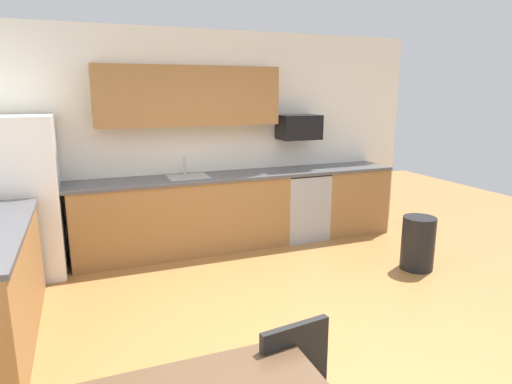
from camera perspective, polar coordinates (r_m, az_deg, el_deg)
name	(u,v)px	position (r m, az deg, el deg)	size (l,w,h in m)	color
ground_plane	(301,337)	(3.81, 5.80, -18.08)	(12.00, 12.00, 0.00)	#9E6B38
wall_back	(209,139)	(5.78, -6.04, 6.78)	(5.80, 0.10, 2.70)	white
cabinet_run_back	(184,217)	(5.51, -9.30, -3.16)	(2.61, 0.60, 0.90)	olive
cabinet_run_back_right	(349,200)	(6.42, 11.89, -0.99)	(0.94, 0.60, 0.90)	olive
countertop_back	(218,177)	(5.51, -4.96, 1.98)	(4.80, 0.64, 0.04)	#4C4C51
upper_cabinets_back	(189,96)	(5.46, -8.65, 12.15)	(2.20, 0.34, 0.70)	olive
refrigerator	(21,198)	(5.27, -28.04, -0.69)	(0.76, 0.70, 1.72)	white
oven_range	(301,204)	(6.03, 5.77, -1.60)	(0.60, 0.60, 0.91)	#999BA0
microwave	(299,127)	(5.95, 5.55, 8.32)	(0.54, 0.36, 0.32)	black
sink_basin	(188,182)	(5.42, -8.72, 1.28)	(0.48, 0.40, 0.14)	#A5A8AD
sink_faucet	(185,167)	(5.57, -9.19, 3.24)	(0.02, 0.02, 0.24)	#B2B5BA
trash_bin	(418,243)	(5.28, 20.17, -6.21)	(0.36, 0.36, 0.60)	black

